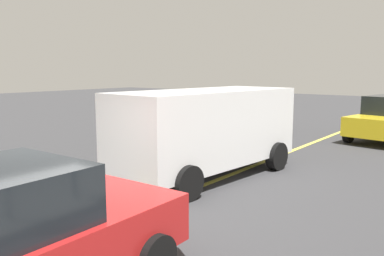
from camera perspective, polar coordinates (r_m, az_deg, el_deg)
name	(u,v)px	position (r m, az deg, el deg)	size (l,w,h in m)	color
ground_plane	(60,241)	(6.95, -18.26, -15.05)	(80.00, 80.00, 0.00)	#38383A
lane_marking_centre	(179,195)	(8.86, -1.86, -9.45)	(28.00, 0.16, 0.01)	#E0D14C
white_van	(207,127)	(10.16, 2.17, 0.15)	(5.36, 2.65, 2.20)	white
car_silver_near_curb	(244,116)	(16.64, 7.45, 1.74)	(4.20, 2.12, 1.66)	#B7BABF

